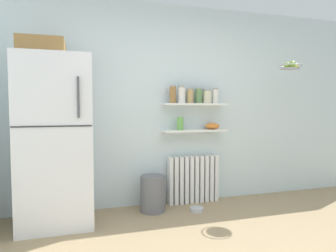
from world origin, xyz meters
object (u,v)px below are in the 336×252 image
storage_jar_0 (173,94)px  shelf_bowl (212,126)px  storage_jar_1 (182,95)px  storage_jar_3 (199,96)px  storage_jar_5 (215,96)px  vase (180,124)px  storage_jar_2 (190,96)px  trash_bin (153,194)px  hanging_fruit_basket (290,66)px  storage_jar_4 (207,97)px  radiator (193,179)px  refrigerator (56,138)px  pet_food_bowl (197,209)px

storage_jar_0 → shelf_bowl: storage_jar_0 is taller
storage_jar_1 → storage_jar_3: (0.24, 0.00, -0.01)m
storage_jar_5 → shelf_bowl: storage_jar_5 is taller
storage_jar_3 → vase: bearing=180.0°
storage_jar_5 → vase: size_ratio=1.25×
storage_jar_2 → trash_bin: (-0.54, -0.16, -1.20)m
storage_jar_3 → hanging_fruit_basket: hanging_fruit_basket is taller
storage_jar_0 → storage_jar_4: storage_jar_0 is taller
radiator → hanging_fruit_basket: hanging_fruit_basket is taller
shelf_bowl → storage_jar_2: bearing=180.0°
storage_jar_2 → storage_jar_5: bearing=0.0°
refrigerator → trash_bin: 1.31m
vase → hanging_fruit_basket: (1.36, -0.39, 0.74)m
radiator → storage_jar_2: bearing=-153.3°
storage_jar_2 → pet_food_bowl: 1.43m
storage_jar_0 → vase: (0.10, 0.00, -0.38)m
storage_jar_0 → storage_jar_1: bearing=0.0°
storage_jar_0 → storage_jar_5: size_ratio=1.12×
storage_jar_0 → trash_bin: storage_jar_0 is taller
vase → storage_jar_4: bearing=0.0°
storage_jar_3 → shelf_bowl: size_ratio=1.08×
hanging_fruit_basket → pet_food_bowl: bearing=176.8°
storage_jar_3 → storage_jar_4: (0.12, 0.00, -0.01)m
storage_jar_4 → pet_food_bowl: storage_jar_4 is taller
storage_jar_2 → shelf_bowl: 0.51m
vase → refrigerator: bearing=-171.3°
refrigerator → radiator: size_ratio=2.85×
radiator → storage_jar_5: bearing=-5.8°
storage_jar_2 → trash_bin: size_ratio=0.45×
refrigerator → storage_jar_3: (1.75, 0.23, 0.48)m
vase → trash_bin: size_ratio=0.37×
pet_food_bowl → storage_jar_4: bearing=49.9°
storage_jar_3 → hanging_fruit_basket: size_ratio=0.67×
refrigerator → vase: refrigerator is taller
storage_jar_3 → storage_jar_4: bearing=0.0°
storage_jar_3 → trash_bin: size_ratio=0.47×
radiator → storage_jar_1: 1.13m
radiator → storage_jar_5: 1.15m
radiator → vase: vase is taller
refrigerator → storage_jar_1: size_ratio=8.96×
vase → radiator: bearing=8.7°
storage_jar_4 → refrigerator: bearing=-173.0°
storage_jar_0 → storage_jar_4: bearing=0.0°
storage_jar_3 → shelf_bowl: (0.20, 0.00, -0.40)m
radiator → shelf_bowl: 0.75m
trash_bin → pet_food_bowl: trash_bin is taller
storage_jar_1 → hanging_fruit_basket: (1.34, -0.39, 0.37)m
storage_jar_5 → refrigerator: bearing=-173.4°
storage_jar_4 → shelf_bowl: bearing=0.0°
storage_jar_1 → storage_jar_5: storage_jar_1 is taller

